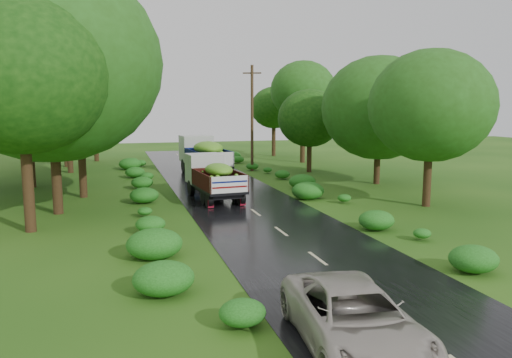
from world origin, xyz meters
name	(u,v)px	position (x,y,z in m)	size (l,w,h in m)	color
ground	(318,259)	(0.00, 0.00, 0.00)	(120.00, 120.00, 0.00)	#1B480F
road	(274,226)	(0.00, 5.00, 0.01)	(6.50, 80.00, 0.02)	black
road_lines	(267,221)	(0.00, 6.00, 0.02)	(0.12, 69.60, 0.00)	#BFB78C
truck_near	(212,175)	(-1.35, 12.40, 1.40)	(2.60, 6.07, 2.48)	black
truck_far	(203,154)	(-0.10, 22.74, 1.69)	(3.11, 7.29, 2.98)	black
car	(354,318)	(-1.84, -6.38, 0.72)	(2.33, 5.06, 1.41)	#AEA69B
utility_pole	(252,117)	(4.25, 24.04, 4.47)	(1.46, 0.64, 8.68)	#382616
trees_left	(56,80)	(-10.32, 20.24, 7.05)	(8.13, 32.42, 10.59)	black
trees_right	(336,106)	(9.96, 20.23, 5.39)	(5.75, 32.21, 8.42)	black
shrubs	(229,188)	(0.00, 14.00, 0.35)	(11.90, 44.00, 0.70)	#1B5614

